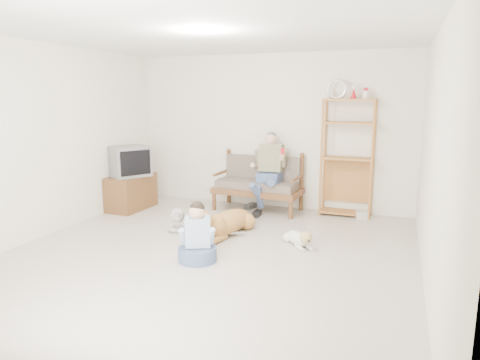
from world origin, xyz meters
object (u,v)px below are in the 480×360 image
at_px(etagere, 347,157).
at_px(tv_stand, 131,192).
at_px(loveseat, 259,182).
at_px(golden_retriever, 223,223).

relative_size(etagere, tv_stand, 2.43).
bearing_deg(tv_stand, etagere, 16.46).
bearing_deg(etagere, tv_stand, -166.09).
height_order(loveseat, etagere, etagere).
distance_m(loveseat, golden_retriever, 1.62).
distance_m(etagere, golden_retriever, 2.42).
xyz_separation_m(etagere, tv_stand, (-3.61, -0.89, -0.69)).
bearing_deg(loveseat, tv_stand, -156.79).
xyz_separation_m(loveseat, etagere, (1.48, 0.13, 0.50)).
xyz_separation_m(tv_stand, golden_retriever, (2.11, -0.83, -0.11)).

